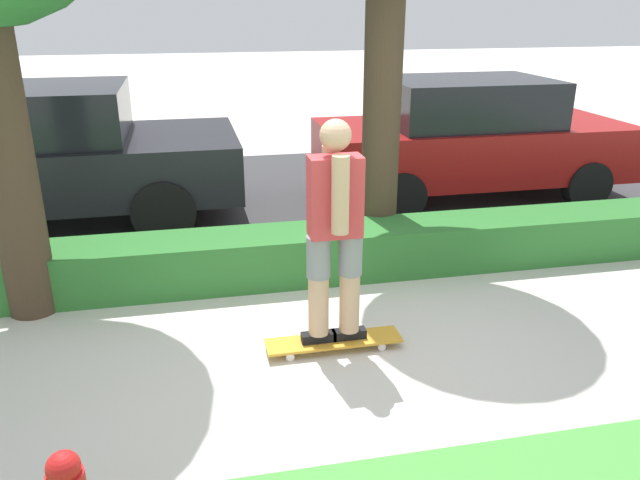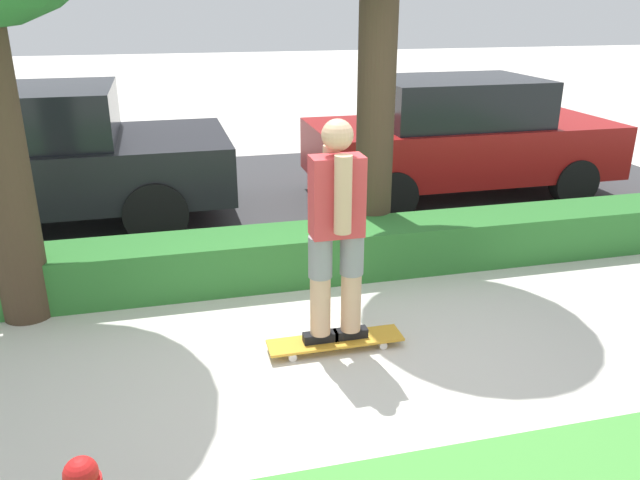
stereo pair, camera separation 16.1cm
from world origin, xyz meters
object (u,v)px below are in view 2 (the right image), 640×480
at_px(skateboard, 335,341).
at_px(skater_person, 336,229).
at_px(parked_car_middle, 459,137).
at_px(parked_car_front, 19,157).

relative_size(skateboard, skater_person, 0.62).
bearing_deg(parked_car_middle, skateboard, -127.11).
distance_m(skater_person, parked_car_middle, 4.41).
bearing_deg(parked_car_front, parked_car_middle, -0.66).
relative_size(parked_car_front, parked_car_middle, 1.15).
bearing_deg(skater_person, skateboard, -75.96).
relative_size(skateboard, parked_car_front, 0.22).
height_order(skateboard, parked_car_front, parked_car_front).
bearing_deg(parked_car_middle, parked_car_front, 179.74).
distance_m(skateboard, skater_person, 0.90).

